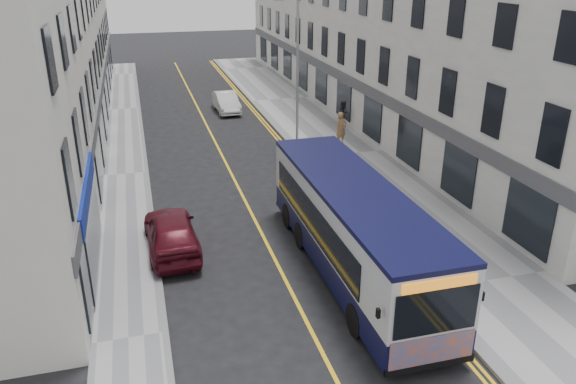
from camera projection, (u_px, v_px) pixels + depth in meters
ground at (291, 291)px, 17.79m from camera, size 140.00×140.00×0.00m
pavement_east at (343, 155)px, 29.97m from camera, size 4.50×64.00×0.12m
pavement_west at (126, 175)px, 27.23m from camera, size 2.00×64.00×0.12m
kerb_east at (303, 158)px, 29.42m from camera, size 0.18×64.00×0.13m
kerb_west at (147, 173)px, 27.47m from camera, size 0.18×64.00×0.13m
road_centre_line at (228, 166)px, 28.47m from camera, size 0.12×64.00×0.01m
road_dbl_yellow_inner at (295, 160)px, 29.34m from camera, size 0.10×64.00×0.01m
road_dbl_yellow_outer at (298, 160)px, 29.39m from camera, size 0.10×64.00×0.01m
terrace_east at (374, 12)px, 36.78m from camera, size 6.00×46.00×13.00m
terrace_west at (39, 21)px, 31.79m from camera, size 6.00×46.00×13.00m
streetlamp at (296, 69)px, 29.58m from camera, size 1.32×0.18×8.00m
city_bus at (353, 227)px, 18.23m from camera, size 2.51×10.74×3.12m
bicycle at (449, 265)px, 18.20m from camera, size 1.72×0.79×0.87m
pedestrian_near at (341, 129)px, 31.06m from camera, size 0.78×0.62×1.86m
pedestrian_far at (344, 115)px, 34.26m from camera, size 1.01×0.96×1.65m
car_white at (226, 102)px, 38.44m from camera, size 1.47×4.00×1.31m
car_maroon at (171, 232)px, 20.00m from camera, size 1.92×4.45×1.49m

